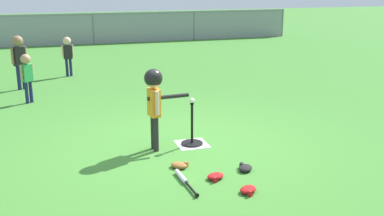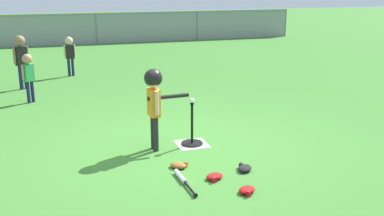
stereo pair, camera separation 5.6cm
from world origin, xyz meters
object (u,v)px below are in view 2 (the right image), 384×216
at_px(batting_tee, 192,138).
at_px(fielder_near_right, 21,55).
at_px(glove_by_plate, 215,176).
at_px(glove_near_bats, 245,168).
at_px(baseball_on_tee, 192,100).
at_px(batter_child, 154,93).
at_px(glove_outfield_drop, 179,165).
at_px(spare_bat_silver, 182,179).
at_px(glove_tossed_aside, 247,190).
at_px(fielder_near_left, 70,51).
at_px(fielder_deep_left, 28,71).

height_order(batting_tee, fielder_near_right, fielder_near_right).
distance_m(glove_by_plate, glove_near_bats, 0.46).
relative_size(baseball_on_tee, batter_child, 0.06).
height_order(baseball_on_tee, glove_outfield_drop, baseball_on_tee).
height_order(spare_bat_silver, glove_near_bats, glove_near_bats).
bearing_deg(batter_child, glove_near_bats, -49.58).
relative_size(batter_child, glove_tossed_aside, 4.28).
bearing_deg(glove_by_plate, glove_near_bats, 15.12).
bearing_deg(glove_tossed_aside, batter_child, 112.66).
relative_size(batting_tee, batter_child, 0.54).
relative_size(fielder_near_left, fielder_deep_left, 1.02).
height_order(batting_tee, spare_bat_silver, batting_tee).
xyz_separation_m(spare_bat_silver, glove_outfield_drop, (0.07, 0.41, 0.01)).
xyz_separation_m(fielder_near_left, spare_bat_silver, (0.94, -6.77, -0.60)).
distance_m(batting_tee, spare_bat_silver, 1.28).
relative_size(glove_near_bats, glove_outfield_drop, 1.01).
relative_size(batting_tee, glove_by_plate, 2.39).
xyz_separation_m(batting_tee, glove_near_bats, (0.35, -1.11, -0.06)).
xyz_separation_m(batting_tee, fielder_deep_left, (-2.32, 3.19, 0.52)).
bearing_deg(glove_by_plate, baseball_on_tee, 85.37).
height_order(fielder_near_left, fielder_near_right, fielder_near_right).
xyz_separation_m(baseball_on_tee, glove_near_bats, (0.35, -1.11, -0.63)).
bearing_deg(spare_bat_silver, glove_tossed_aside, -39.37).
bearing_deg(baseball_on_tee, glove_outfield_drop, -118.54).
relative_size(fielder_near_left, glove_outfield_drop, 3.64).
xyz_separation_m(fielder_near_left, fielder_near_right, (-1.07, -1.15, 0.13)).
height_order(fielder_near_left, fielder_deep_left, fielder_near_left).
bearing_deg(glove_outfield_drop, fielder_near_right, 111.70).
height_order(batter_child, fielder_near_left, batter_child).
bearing_deg(baseball_on_tee, fielder_near_left, 104.33).
bearing_deg(glove_tossed_aside, spare_bat_silver, 140.63).
bearing_deg(spare_bat_silver, batter_child, 93.49).
xyz_separation_m(batting_tee, batter_child, (-0.56, -0.05, 0.73)).
xyz_separation_m(baseball_on_tee, fielder_near_right, (-2.50, 4.45, 0.10)).
distance_m(fielder_near_left, glove_near_bats, 6.96).
bearing_deg(baseball_on_tee, batting_tee, 90.00).
bearing_deg(glove_by_plate, fielder_deep_left, 116.65).
bearing_deg(spare_bat_silver, fielder_deep_left, 112.72).
xyz_separation_m(fielder_deep_left, glove_by_plate, (2.22, -4.42, -0.58)).
bearing_deg(spare_bat_silver, batting_tee, 67.47).
height_order(fielder_near_right, glove_tossed_aside, fielder_near_right).
bearing_deg(glove_by_plate, batting_tee, 85.37).
bearing_deg(glove_near_bats, batting_tee, 107.38).
height_order(batter_child, spare_bat_silver, batter_child).
bearing_deg(fielder_deep_left, fielder_near_left, 69.78).
bearing_deg(fielder_deep_left, batter_child, -61.46).
height_order(baseball_on_tee, spare_bat_silver, baseball_on_tee).
xyz_separation_m(glove_by_plate, glove_near_bats, (0.45, 0.12, 0.00)).
xyz_separation_m(baseball_on_tee, batter_child, (-0.56, -0.05, 0.16)).
xyz_separation_m(fielder_deep_left, spare_bat_silver, (1.83, -4.37, -0.59)).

